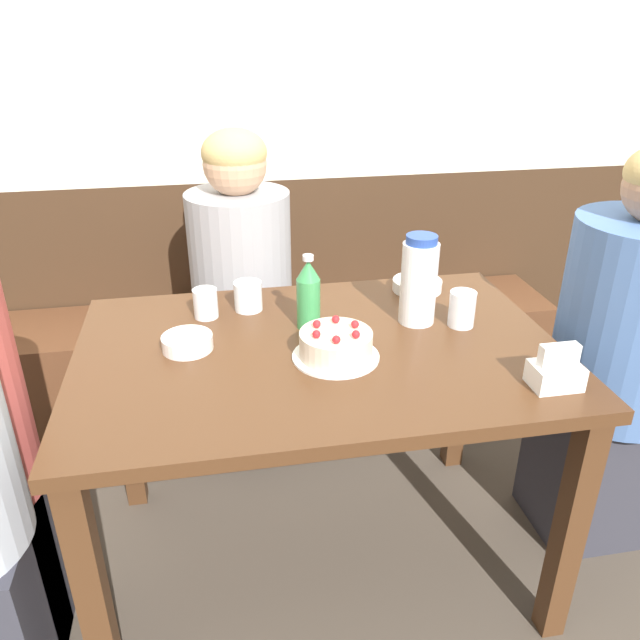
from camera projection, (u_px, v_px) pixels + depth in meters
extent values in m
plane|color=#4C4238|center=(319.00, 555.00, 1.90)|extent=(12.00, 12.00, 0.00)
cube|color=#3D2819|center=(274.00, 286.00, 2.63)|extent=(4.80, 0.04, 0.90)
cube|color=#56331E|center=(282.00, 359.00, 2.53)|extent=(2.16, 0.38, 0.44)
cube|color=#4C2D19|center=(319.00, 353.00, 1.59)|extent=(1.22, 0.81, 0.03)
cube|color=#4C2D19|center=(94.00, 601.00, 1.34)|extent=(0.06, 0.06, 0.69)
cube|color=#4C2D19|center=(569.00, 531.00, 1.52)|extent=(0.06, 0.06, 0.69)
cube|color=#4C2D19|center=(125.00, 415.00, 1.97)|extent=(0.06, 0.06, 0.69)
cube|color=#4C2D19|center=(460.00, 381.00, 2.15)|extent=(0.06, 0.06, 0.69)
cylinder|color=white|center=(336.00, 356.00, 1.53)|extent=(0.21, 0.21, 0.01)
cylinder|color=beige|center=(336.00, 344.00, 1.51)|extent=(0.18, 0.18, 0.06)
sphere|color=red|center=(317.00, 324.00, 1.52)|extent=(0.02, 0.02, 0.02)
sphere|color=red|center=(316.00, 334.00, 1.47)|extent=(0.02, 0.02, 0.02)
sphere|color=red|center=(336.00, 340.00, 1.45)|extent=(0.02, 0.02, 0.02)
sphere|color=red|center=(356.00, 334.00, 1.47)|extent=(0.02, 0.02, 0.02)
sphere|color=red|center=(355.00, 324.00, 1.52)|extent=(0.02, 0.02, 0.02)
sphere|color=red|center=(336.00, 319.00, 1.54)|extent=(0.02, 0.02, 0.02)
cylinder|color=white|center=(419.00, 283.00, 1.66)|extent=(0.10, 0.10, 0.22)
cylinder|color=#28479E|center=(422.00, 239.00, 1.61)|extent=(0.08, 0.08, 0.02)
cylinder|color=#388E4C|center=(308.00, 303.00, 1.65)|extent=(0.06, 0.06, 0.14)
cone|color=#388E4C|center=(308.00, 270.00, 1.61)|extent=(0.06, 0.06, 0.05)
cylinder|color=silver|center=(308.00, 258.00, 1.59)|extent=(0.03, 0.03, 0.01)
cube|color=white|center=(555.00, 375.00, 1.40)|extent=(0.11, 0.08, 0.05)
cube|color=white|center=(559.00, 355.00, 1.38)|extent=(0.09, 0.03, 0.05)
cylinder|color=white|center=(187.00, 342.00, 1.56)|extent=(0.13, 0.13, 0.04)
cylinder|color=white|center=(417.00, 285.00, 1.90)|extent=(0.15, 0.15, 0.03)
cylinder|color=silver|center=(206.00, 303.00, 1.72)|extent=(0.07, 0.07, 0.08)
cylinder|color=silver|center=(462.00, 309.00, 1.67)|extent=(0.07, 0.07, 0.10)
cylinder|color=silver|center=(248.00, 296.00, 1.76)|extent=(0.08, 0.08, 0.08)
cube|color=#33333D|center=(595.00, 465.00, 1.93)|extent=(0.34, 0.30, 0.45)
cylinder|color=#4C70AD|center=(630.00, 319.00, 1.71)|extent=(0.38, 0.38, 0.56)
cube|color=#33333D|center=(248.00, 383.00, 2.36)|extent=(0.30, 0.34, 0.45)
cylinder|color=#99999E|center=(241.00, 265.00, 2.15)|extent=(0.35, 0.35, 0.51)
sphere|color=tan|center=(235.00, 164.00, 2.00)|extent=(0.21, 0.21, 0.21)
ellipsoid|color=tan|center=(234.00, 153.00, 1.98)|extent=(0.21, 0.21, 0.15)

